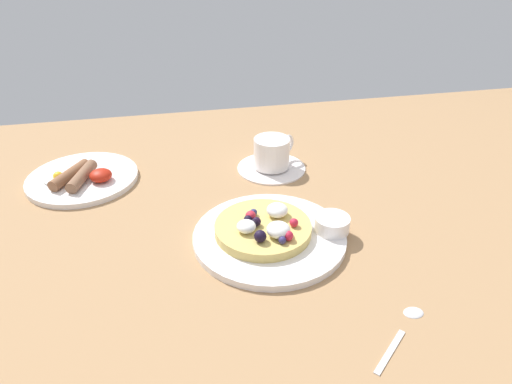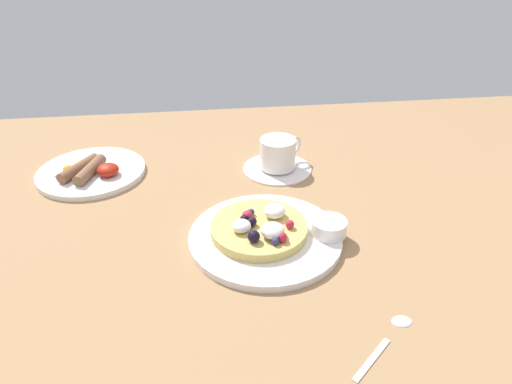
% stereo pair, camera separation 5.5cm
% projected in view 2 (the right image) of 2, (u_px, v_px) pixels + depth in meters
% --- Properties ---
extents(ground_plane, '(1.97, 1.13, 0.03)m').
position_uv_depth(ground_plane, '(238.00, 229.00, 0.83)').
color(ground_plane, '#A17951').
extents(pancake_plate, '(0.26, 0.26, 0.01)m').
position_uv_depth(pancake_plate, '(265.00, 237.00, 0.77)').
color(pancake_plate, white).
rests_on(pancake_plate, ground_plane).
extents(pancake_with_berries, '(0.16, 0.16, 0.04)m').
position_uv_depth(pancake_with_berries, '(260.00, 227.00, 0.77)').
color(pancake_with_berries, '#D3B660').
rests_on(pancake_with_berries, pancake_plate).
extents(syrup_ramekin, '(0.06, 0.06, 0.03)m').
position_uv_depth(syrup_ramekin, '(329.00, 227.00, 0.77)').
color(syrup_ramekin, white).
rests_on(syrup_ramekin, pancake_plate).
extents(breakfast_plate, '(0.22, 0.22, 0.01)m').
position_uv_depth(breakfast_plate, '(91.00, 172.00, 0.97)').
color(breakfast_plate, white).
rests_on(breakfast_plate, ground_plane).
extents(fried_breakfast, '(0.14, 0.11, 0.03)m').
position_uv_depth(fried_breakfast, '(88.00, 169.00, 0.95)').
color(fried_breakfast, brown).
rests_on(fried_breakfast, breakfast_plate).
extents(coffee_saucer, '(0.15, 0.15, 0.01)m').
position_uv_depth(coffee_saucer, '(277.00, 168.00, 0.99)').
color(coffee_saucer, white).
rests_on(coffee_saucer, ground_plane).
extents(coffee_cup, '(0.10, 0.08, 0.06)m').
position_uv_depth(coffee_cup, '(278.00, 153.00, 0.97)').
color(coffee_cup, white).
rests_on(coffee_cup, coffee_saucer).
extents(teaspoon, '(0.11, 0.10, 0.01)m').
position_uv_depth(teaspoon, '(392.00, 333.00, 0.60)').
color(teaspoon, silver).
rests_on(teaspoon, ground_plane).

